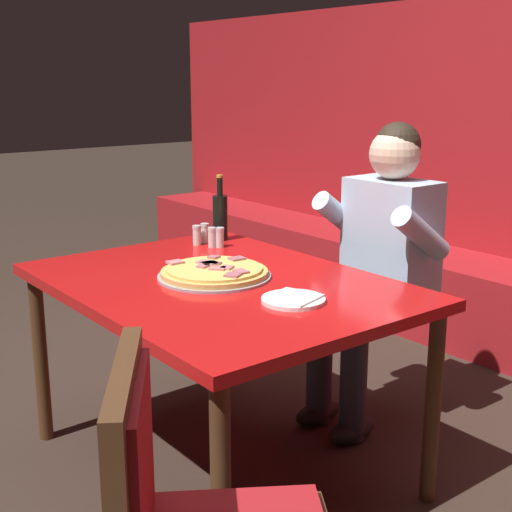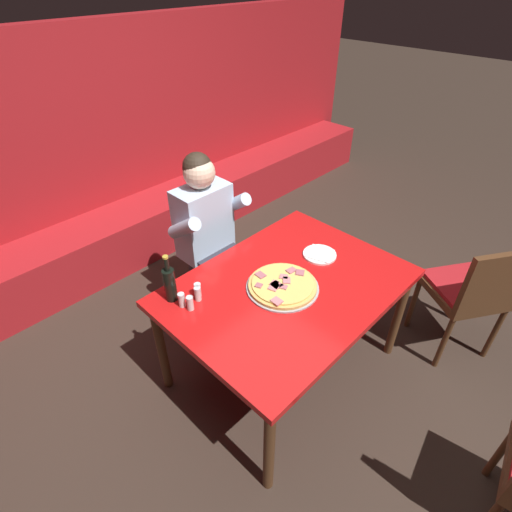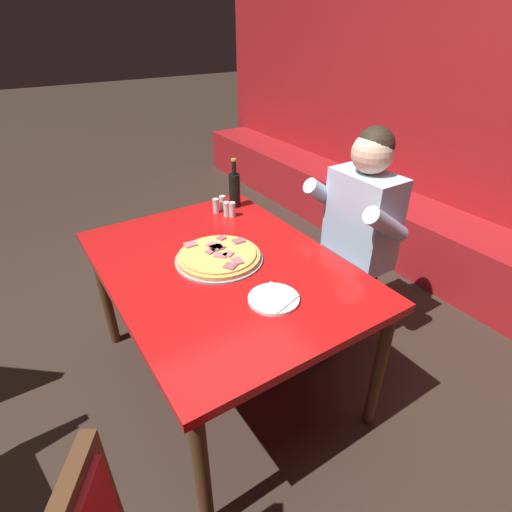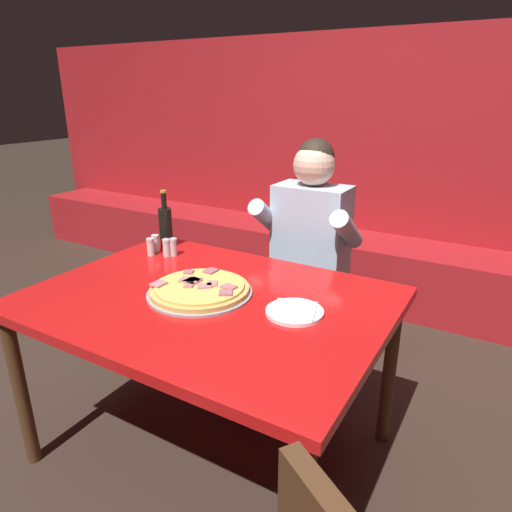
{
  "view_description": "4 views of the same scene",
  "coord_description": "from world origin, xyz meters",
  "px_view_note": "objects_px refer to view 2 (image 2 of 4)",
  "views": [
    {
      "loc": [
        2.02,
        -1.41,
        1.45
      ],
      "look_at": [
        0.08,
        0.1,
        0.83
      ],
      "focal_mm": 50.0,
      "sensor_mm": 36.0,
      "label": 1
    },
    {
      "loc": [
        -1.37,
        -1.08,
        2.25
      ],
      "look_at": [
        -0.09,
        0.17,
        0.91
      ],
      "focal_mm": 28.0,
      "sensor_mm": 36.0,
      "label": 2
    },
    {
      "loc": [
        1.4,
        -0.72,
        1.73
      ],
      "look_at": [
        0.12,
        0.11,
        0.81
      ],
      "focal_mm": 28.0,
      "sensor_mm": 36.0,
      "label": 3
    },
    {
      "loc": [
        0.98,
        -1.29,
        1.5
      ],
      "look_at": [
        0.1,
        0.2,
        0.86
      ],
      "focal_mm": 32.0,
      "sensor_mm": 36.0,
      "label": 4
    }
  ],
  "objects_px": {
    "beer_bottle": "(170,283)",
    "shaker_oregano": "(190,304)",
    "plate_white_paper": "(320,254)",
    "diner_seated_blue_shirt": "(212,235)",
    "shaker_red_pepper_flakes": "(198,290)",
    "dining_chair_far_left": "(474,289)",
    "shaker_parmesan": "(182,301)",
    "pizza": "(282,285)",
    "main_dining_table": "(287,294)",
    "shaker_black_pepper": "(198,294)"
  },
  "relations": [
    {
      "from": "beer_bottle",
      "to": "plate_white_paper",
      "type": "bearing_deg",
      "value": -20.91
    },
    {
      "from": "pizza",
      "to": "diner_seated_blue_shirt",
      "type": "relative_size",
      "value": 0.33
    },
    {
      "from": "shaker_red_pepper_flakes",
      "to": "diner_seated_blue_shirt",
      "type": "relative_size",
      "value": 0.07
    },
    {
      "from": "shaker_parmesan",
      "to": "shaker_red_pepper_flakes",
      "type": "distance_m",
      "value": 0.11
    },
    {
      "from": "main_dining_table",
      "to": "beer_bottle",
      "type": "height_order",
      "value": "beer_bottle"
    },
    {
      "from": "diner_seated_blue_shirt",
      "to": "dining_chair_far_left",
      "type": "distance_m",
      "value": 1.75
    },
    {
      "from": "main_dining_table",
      "to": "shaker_red_pepper_flakes",
      "type": "height_order",
      "value": "shaker_red_pepper_flakes"
    },
    {
      "from": "main_dining_table",
      "to": "plate_white_paper",
      "type": "bearing_deg",
      "value": 6.67
    },
    {
      "from": "main_dining_table",
      "to": "diner_seated_blue_shirt",
      "type": "xyz_separation_m",
      "value": [
        0.07,
        0.75,
        0.04
      ]
    },
    {
      "from": "pizza",
      "to": "diner_seated_blue_shirt",
      "type": "xyz_separation_m",
      "value": [
        0.11,
        0.74,
        -0.05
      ]
    },
    {
      "from": "dining_chair_far_left",
      "to": "diner_seated_blue_shirt",
      "type": "bearing_deg",
      "value": 121.04
    },
    {
      "from": "main_dining_table",
      "to": "diner_seated_blue_shirt",
      "type": "relative_size",
      "value": 1.08
    },
    {
      "from": "pizza",
      "to": "plate_white_paper",
      "type": "xyz_separation_m",
      "value": [
        0.4,
        0.04,
        -0.01
      ]
    },
    {
      "from": "shaker_red_pepper_flakes",
      "to": "dining_chair_far_left",
      "type": "xyz_separation_m",
      "value": [
        1.38,
        -1.04,
        -0.22
      ]
    },
    {
      "from": "shaker_red_pepper_flakes",
      "to": "diner_seated_blue_shirt",
      "type": "bearing_deg",
      "value": 42.97
    },
    {
      "from": "plate_white_paper",
      "to": "shaker_black_pepper",
      "type": "xyz_separation_m",
      "value": [
        -0.79,
        0.23,
        0.03
      ]
    },
    {
      "from": "pizza",
      "to": "shaker_oregano",
      "type": "relative_size",
      "value": 4.82
    },
    {
      "from": "pizza",
      "to": "plate_white_paper",
      "type": "distance_m",
      "value": 0.4
    },
    {
      "from": "plate_white_paper",
      "to": "beer_bottle",
      "type": "xyz_separation_m",
      "value": [
        -0.89,
        0.34,
        0.1
      ]
    },
    {
      "from": "diner_seated_blue_shirt",
      "to": "shaker_oregano",
      "type": "bearing_deg",
      "value": -138.97
    },
    {
      "from": "beer_bottle",
      "to": "shaker_oregano",
      "type": "height_order",
      "value": "beer_bottle"
    },
    {
      "from": "pizza",
      "to": "plate_white_paper",
      "type": "bearing_deg",
      "value": 5.13
    },
    {
      "from": "shaker_oregano",
      "to": "shaker_black_pepper",
      "type": "distance_m",
      "value": 0.08
    },
    {
      "from": "pizza",
      "to": "shaker_black_pepper",
      "type": "distance_m",
      "value": 0.48
    },
    {
      "from": "main_dining_table",
      "to": "plate_white_paper",
      "type": "relative_size",
      "value": 6.54
    },
    {
      "from": "shaker_parmesan",
      "to": "shaker_black_pepper",
      "type": "relative_size",
      "value": 1.0
    },
    {
      "from": "beer_bottle",
      "to": "diner_seated_blue_shirt",
      "type": "height_order",
      "value": "diner_seated_blue_shirt"
    },
    {
      "from": "shaker_red_pepper_flakes",
      "to": "beer_bottle",
      "type": "bearing_deg",
      "value": 143.61
    },
    {
      "from": "plate_white_paper",
      "to": "shaker_red_pepper_flakes",
      "type": "height_order",
      "value": "shaker_red_pepper_flakes"
    },
    {
      "from": "pizza",
      "to": "shaker_red_pepper_flakes",
      "type": "distance_m",
      "value": 0.48
    },
    {
      "from": "shaker_black_pepper",
      "to": "diner_seated_blue_shirt",
      "type": "distance_m",
      "value": 0.7
    },
    {
      "from": "plate_white_paper",
      "to": "diner_seated_blue_shirt",
      "type": "xyz_separation_m",
      "value": [
        -0.29,
        0.71,
        -0.04
      ]
    },
    {
      "from": "shaker_parmesan",
      "to": "shaker_red_pepper_flakes",
      "type": "bearing_deg",
      "value": 0.59
    },
    {
      "from": "beer_bottle",
      "to": "diner_seated_blue_shirt",
      "type": "bearing_deg",
      "value": 31.41
    },
    {
      "from": "beer_bottle",
      "to": "shaker_oregano",
      "type": "xyz_separation_m",
      "value": [
        0.02,
        -0.14,
        -0.07
      ]
    },
    {
      "from": "shaker_parmesan",
      "to": "diner_seated_blue_shirt",
      "type": "bearing_deg",
      "value": 37.24
    },
    {
      "from": "pizza",
      "to": "shaker_oregano",
      "type": "bearing_deg",
      "value": 153.38
    },
    {
      "from": "plate_white_paper",
      "to": "diner_seated_blue_shirt",
      "type": "relative_size",
      "value": 0.16
    },
    {
      "from": "pizza",
      "to": "beer_bottle",
      "type": "bearing_deg",
      "value": 142.68
    },
    {
      "from": "beer_bottle",
      "to": "dining_chair_far_left",
      "type": "distance_m",
      "value": 1.9
    },
    {
      "from": "pizza",
      "to": "shaker_oregano",
      "type": "height_order",
      "value": "shaker_oregano"
    },
    {
      "from": "pizza",
      "to": "dining_chair_far_left",
      "type": "height_order",
      "value": "dining_chair_far_left"
    },
    {
      "from": "shaker_red_pepper_flakes",
      "to": "shaker_black_pepper",
      "type": "xyz_separation_m",
      "value": [
        -0.02,
        -0.02,
        0.0
      ]
    },
    {
      "from": "shaker_red_pepper_flakes",
      "to": "shaker_black_pepper",
      "type": "bearing_deg",
      "value": -129.37
    },
    {
      "from": "shaker_black_pepper",
      "to": "plate_white_paper",
      "type": "bearing_deg",
      "value": -16.16
    },
    {
      "from": "pizza",
      "to": "beer_bottle",
      "type": "relative_size",
      "value": 1.42
    },
    {
      "from": "shaker_parmesan",
      "to": "shaker_black_pepper",
      "type": "distance_m",
      "value": 0.09
    },
    {
      "from": "plate_white_paper",
      "to": "shaker_black_pepper",
      "type": "height_order",
      "value": "shaker_black_pepper"
    },
    {
      "from": "beer_bottle",
      "to": "shaker_red_pepper_flakes",
      "type": "relative_size",
      "value": 3.4
    },
    {
      "from": "pizza",
      "to": "shaker_red_pepper_flakes",
      "type": "bearing_deg",
      "value": 142.4
    }
  ]
}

